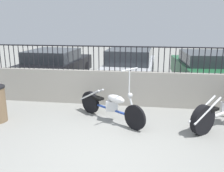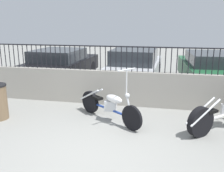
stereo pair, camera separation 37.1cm
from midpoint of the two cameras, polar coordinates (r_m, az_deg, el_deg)
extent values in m
plane|color=gray|center=(4.60, -1.99, -15.93)|extent=(40.00, 40.00, 0.00)
cube|color=#9E998E|center=(7.09, 3.57, -0.52)|extent=(9.40, 0.18, 0.99)
cylinder|color=black|center=(8.30, -22.92, 6.52)|extent=(0.02, 0.02, 0.70)
cylinder|color=black|center=(8.22, -22.06, 6.53)|extent=(0.02, 0.02, 0.70)
cylinder|color=black|center=(8.14, -21.17, 6.55)|extent=(0.02, 0.02, 0.70)
cylinder|color=black|center=(8.06, -20.27, 6.56)|extent=(0.02, 0.02, 0.70)
cylinder|color=black|center=(7.98, -19.36, 6.56)|extent=(0.02, 0.02, 0.70)
cylinder|color=black|center=(7.90, -18.42, 6.57)|extent=(0.02, 0.02, 0.70)
cylinder|color=black|center=(7.83, -17.47, 6.58)|extent=(0.02, 0.02, 0.70)
cylinder|color=black|center=(7.76, -16.50, 6.58)|extent=(0.02, 0.02, 0.70)
cylinder|color=black|center=(7.69, -15.51, 6.58)|extent=(0.02, 0.02, 0.70)
cylinder|color=black|center=(7.62, -14.50, 6.58)|extent=(0.02, 0.02, 0.70)
cylinder|color=black|center=(7.56, -13.48, 6.58)|extent=(0.02, 0.02, 0.70)
cylinder|color=black|center=(7.50, -12.44, 6.58)|extent=(0.02, 0.02, 0.70)
cylinder|color=black|center=(7.44, -11.38, 6.57)|extent=(0.02, 0.02, 0.70)
cylinder|color=black|center=(7.38, -10.31, 6.56)|extent=(0.02, 0.02, 0.70)
cylinder|color=black|center=(7.33, -9.22, 6.55)|extent=(0.02, 0.02, 0.70)
cylinder|color=black|center=(7.27, -8.11, 6.54)|extent=(0.02, 0.02, 0.70)
cylinder|color=black|center=(7.23, -6.99, 6.52)|extent=(0.02, 0.02, 0.70)
cylinder|color=black|center=(7.18, -5.85, 6.50)|extent=(0.02, 0.02, 0.70)
cylinder|color=black|center=(7.14, -4.70, 6.48)|extent=(0.02, 0.02, 0.70)
cylinder|color=black|center=(7.10, -3.54, 6.45)|extent=(0.02, 0.02, 0.70)
cylinder|color=black|center=(7.06, -2.36, 6.42)|extent=(0.02, 0.02, 0.70)
cylinder|color=black|center=(7.02, -1.17, 6.39)|extent=(0.02, 0.02, 0.70)
cylinder|color=black|center=(6.99, 0.02, 6.36)|extent=(0.02, 0.02, 0.70)
cylinder|color=black|center=(6.96, 1.23, 6.32)|extent=(0.02, 0.02, 0.70)
cylinder|color=black|center=(6.94, 2.45, 6.28)|extent=(0.02, 0.02, 0.70)
cylinder|color=black|center=(6.92, 3.68, 6.24)|extent=(0.02, 0.02, 0.70)
cylinder|color=black|center=(6.90, 4.91, 6.19)|extent=(0.02, 0.02, 0.70)
cylinder|color=black|center=(6.88, 6.16, 6.14)|extent=(0.02, 0.02, 0.70)
cylinder|color=black|center=(6.87, 7.40, 6.09)|extent=(0.02, 0.02, 0.70)
cylinder|color=black|center=(6.86, 8.65, 6.03)|extent=(0.02, 0.02, 0.70)
cylinder|color=black|center=(6.85, 9.90, 5.98)|extent=(0.02, 0.02, 0.70)
cylinder|color=black|center=(6.85, 11.15, 5.91)|extent=(0.02, 0.02, 0.70)
cylinder|color=black|center=(6.85, 12.41, 5.85)|extent=(0.02, 0.02, 0.70)
cylinder|color=black|center=(6.85, 13.66, 5.78)|extent=(0.02, 0.02, 0.70)
cylinder|color=black|center=(6.86, 14.91, 5.71)|extent=(0.02, 0.02, 0.70)
cylinder|color=black|center=(6.87, 16.16, 5.64)|extent=(0.02, 0.02, 0.70)
cylinder|color=black|center=(6.88, 17.40, 5.57)|extent=(0.02, 0.02, 0.70)
cylinder|color=black|center=(6.90, 18.63, 5.49)|extent=(0.02, 0.02, 0.70)
cylinder|color=black|center=(6.92, 19.86, 5.41)|extent=(0.02, 0.02, 0.70)
cylinder|color=black|center=(6.94, 21.08, 5.33)|extent=(0.02, 0.02, 0.70)
cylinder|color=black|center=(6.97, 22.30, 5.25)|extent=(0.02, 0.02, 0.70)
cylinder|color=black|center=(7.00, 23.50, 5.16)|extent=(0.02, 0.02, 0.70)
cylinder|color=black|center=(7.03, 24.69, 5.07)|extent=(0.02, 0.02, 0.70)
cylinder|color=black|center=(6.88, 3.73, 8.98)|extent=(9.40, 0.04, 0.04)
cylinder|color=black|center=(5.53, 6.49, -7.29)|extent=(0.50, 0.39, 0.57)
cylinder|color=black|center=(6.56, -3.38, -3.67)|extent=(0.53, 0.42, 0.58)
cylinder|color=navy|center=(6.02, 1.12, -5.34)|extent=(1.15, 0.87, 0.06)
cube|color=silver|center=(5.95, 1.45, -4.56)|extent=(0.28, 0.18, 0.24)
ellipsoid|color=white|center=(5.81, 2.28, -2.98)|extent=(0.53, 0.46, 0.18)
cube|color=black|center=(6.28, -1.70, -2.75)|extent=(0.32, 0.29, 0.06)
cylinder|color=silver|center=(5.50, 5.86, -4.62)|extent=(0.20, 0.17, 0.51)
sphere|color=silver|center=(5.47, 5.46, -2.19)|extent=(0.11, 0.11, 0.11)
cylinder|color=silver|center=(5.41, 5.30, 0.87)|extent=(0.03, 0.03, 0.55)
cylinder|color=silver|center=(5.35, 5.37, 3.74)|extent=(0.33, 0.44, 0.03)
cylinder|color=silver|center=(6.42, -3.62, -2.04)|extent=(0.63, 0.48, 0.43)
cylinder|color=silver|center=(6.50, -2.65, -1.80)|extent=(0.63, 0.48, 0.43)
cylinder|color=black|center=(5.58, 21.39, -7.68)|extent=(0.58, 0.54, 0.65)
cube|color=black|center=(5.75, 23.44, -5.33)|extent=(0.32, 0.31, 0.06)
cylinder|color=silver|center=(5.50, 22.50, -5.65)|extent=(0.64, 0.59, 0.47)
cylinder|color=silver|center=(5.58, 21.36, -5.26)|extent=(0.64, 0.59, 0.47)
cylinder|color=black|center=(11.67, -11.88, 4.31)|extent=(0.14, 0.64, 0.64)
cylinder|color=black|center=(11.02, -3.64, 4.01)|extent=(0.14, 0.64, 0.64)
cylinder|color=black|center=(9.53, -18.37, 1.62)|extent=(0.14, 0.64, 0.64)
cylinder|color=black|center=(8.73, -8.61, 1.06)|extent=(0.14, 0.64, 0.64)
cube|color=black|center=(10.15, -10.54, 4.18)|extent=(2.03, 4.09, 0.61)
cube|color=#2D3338|center=(9.89, -11.16, 6.94)|extent=(1.75, 2.00, 0.43)
cylinder|color=black|center=(11.24, 3.27, 4.22)|extent=(0.14, 0.64, 0.64)
cylinder|color=black|center=(11.05, 11.54, 3.76)|extent=(0.14, 0.64, 0.64)
cylinder|color=black|center=(8.71, -0.19, 1.20)|extent=(0.14, 0.64, 0.64)
cylinder|color=black|center=(8.46, 10.47, 0.54)|extent=(0.14, 0.64, 0.64)
cube|color=#B7BABF|center=(9.79, 6.40, 3.81)|extent=(1.94, 4.36, 0.57)
cube|color=#2D3338|center=(9.49, 6.30, 6.84)|extent=(1.66, 2.13, 0.53)
cylinder|color=black|center=(10.75, 16.44, 3.17)|extent=(0.15, 0.65, 0.64)
cylinder|color=black|center=(8.24, 18.91, -0.39)|extent=(0.15, 0.65, 0.64)
cube|color=#1E5933|center=(9.63, 22.84, 2.82)|extent=(2.15, 4.32, 0.65)
cube|color=#2D3338|center=(9.35, 23.47, 5.71)|extent=(1.82, 2.12, 0.41)
camera|label=1|loc=(0.19, -88.37, 0.42)|focal=40.00mm
camera|label=2|loc=(0.19, 91.63, -0.42)|focal=40.00mm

